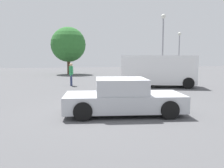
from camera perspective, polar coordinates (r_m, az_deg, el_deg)
ground_plane at (r=9.16m, az=0.79°, el=-6.84°), size 80.00×80.00×0.00m
sedan_foreground at (r=8.85m, az=2.65°, el=-3.32°), size 4.57×2.46×1.33m
dog at (r=11.45m, az=-8.68°, el=-2.87°), size 0.38×0.55×0.42m
van_white at (r=17.21m, az=10.91°, el=3.33°), size 5.46×3.53×2.22m
pedestrian at (r=17.71m, az=-9.79°, el=2.77°), size 0.33×0.56×1.66m
light_post_near at (r=32.92m, az=15.85°, el=9.07°), size 0.44×0.44×5.36m
light_post_far at (r=24.09m, az=12.16°, el=11.44°), size 0.44×0.44×6.24m
tree_back_center at (r=29.84m, az=-10.45°, el=9.29°), size 4.24×4.24×5.75m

